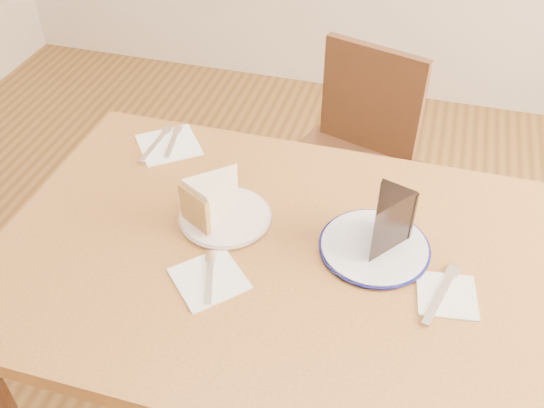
% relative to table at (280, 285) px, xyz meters
% --- Properties ---
extents(table, '(1.20, 0.80, 0.75)m').
position_rel_table_xyz_m(table, '(0.00, 0.00, 0.00)').
color(table, brown).
rests_on(table, ground).
extents(chair_far, '(0.50, 0.50, 0.82)m').
position_rel_table_xyz_m(chair_far, '(0.03, 0.73, -0.20)').
color(chair_far, '#321A0F').
rests_on(chair_far, ground).
extents(plate_cream, '(0.20, 0.20, 0.01)m').
position_rel_table_xyz_m(plate_cream, '(-0.15, 0.07, 0.10)').
color(plate_cream, silver).
rests_on(plate_cream, table).
extents(plate_navy, '(0.22, 0.22, 0.01)m').
position_rel_table_xyz_m(plate_navy, '(0.19, 0.07, 0.10)').
color(plate_navy, white).
rests_on(plate_navy, table).
extents(carrot_cake, '(0.13, 0.15, 0.09)m').
position_rel_table_xyz_m(carrot_cake, '(-0.16, 0.08, 0.15)').
color(carrot_cake, '#F4E7C9').
rests_on(carrot_cake, plate_cream).
extents(chocolate_cake, '(0.11, 0.13, 0.12)m').
position_rel_table_xyz_m(chocolate_cake, '(0.20, 0.07, 0.17)').
color(chocolate_cake, black).
rests_on(chocolate_cake, plate_navy).
extents(napkin_cream, '(0.18, 0.18, 0.00)m').
position_rel_table_xyz_m(napkin_cream, '(-0.12, -0.11, 0.10)').
color(napkin_cream, white).
rests_on(napkin_cream, table).
extents(napkin_navy, '(0.13, 0.13, 0.00)m').
position_rel_table_xyz_m(napkin_navy, '(0.34, -0.02, 0.10)').
color(napkin_navy, white).
rests_on(napkin_navy, table).
extents(napkin_spare, '(0.20, 0.20, 0.00)m').
position_rel_table_xyz_m(napkin_spare, '(-0.38, 0.29, 0.10)').
color(napkin_spare, white).
rests_on(napkin_spare, table).
extents(fork_cream, '(0.06, 0.14, 0.00)m').
position_rel_table_xyz_m(fork_cream, '(-0.12, -0.11, 0.10)').
color(fork_cream, silver).
rests_on(fork_cream, napkin_cream).
extents(knife_navy, '(0.06, 0.17, 0.00)m').
position_rel_table_xyz_m(knife_navy, '(0.33, -0.03, 0.10)').
color(knife_navy, silver).
rests_on(knife_navy, napkin_navy).
extents(fork_spare, '(0.04, 0.14, 0.00)m').
position_rel_table_xyz_m(fork_spare, '(-0.37, 0.30, 0.10)').
color(fork_spare, silver).
rests_on(fork_spare, napkin_spare).
extents(knife_spare, '(0.02, 0.16, 0.00)m').
position_rel_table_xyz_m(knife_spare, '(-0.41, 0.28, 0.10)').
color(knife_spare, silver).
rests_on(knife_spare, napkin_spare).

